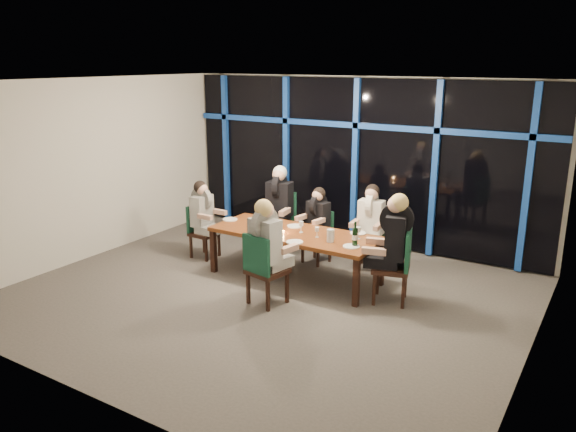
{
  "coord_description": "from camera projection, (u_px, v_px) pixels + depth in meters",
  "views": [
    {
      "loc": [
        4.18,
        -6.17,
        3.28
      ],
      "look_at": [
        0.0,
        0.6,
        1.05
      ],
      "focal_mm": 35.0,
      "sensor_mm": 36.0,
      "label": 1
    }
  ],
  "objects": [
    {
      "name": "room",
      "position": [
        265.0,
        156.0,
        7.51
      ],
      "size": [
        7.04,
        7.0,
        3.02
      ],
      "color": "#5A5450",
      "rests_on": "ground"
    },
    {
      "name": "window_wall",
      "position": [
        357.0,
        159.0,
        10.04
      ],
      "size": [
        6.86,
        0.43,
        2.94
      ],
      "color": "black",
      "rests_on": "ground"
    },
    {
      "name": "dining_table",
      "position": [
        295.0,
        236.0,
        8.53
      ],
      "size": [
        2.6,
        1.0,
        0.75
      ],
      "color": "brown",
      "rests_on": "ground"
    },
    {
      "name": "chair_far_left",
      "position": [
        281.0,
        218.0,
        9.88
      ],
      "size": [
        0.54,
        0.54,
        1.04
      ],
      "rotation": [
        0.0,
        0.0,
        0.14
      ],
      "color": "black",
      "rests_on": "ground"
    },
    {
      "name": "chair_far_mid",
      "position": [
        319.0,
        233.0,
        9.32
      ],
      "size": [
        0.46,
        0.46,
        0.87
      ],
      "rotation": [
        0.0,
        0.0,
        -0.16
      ],
      "color": "black",
      "rests_on": "ground"
    },
    {
      "name": "chair_far_right",
      "position": [
        371.0,
        236.0,
        9.05
      ],
      "size": [
        0.47,
        0.47,
        0.94
      ],
      "rotation": [
        0.0,
        0.0,
        0.08
      ],
      "color": "black",
      "rests_on": "ground"
    },
    {
      "name": "chair_end_left",
      "position": [
        201.0,
        228.0,
        9.55
      ],
      "size": [
        0.43,
        0.43,
        0.91
      ],
      "rotation": [
        0.0,
        0.0,
        1.56
      ],
      "color": "black",
      "rests_on": "ground"
    },
    {
      "name": "chair_end_right",
      "position": [
        398.0,
        262.0,
        7.71
      ],
      "size": [
        0.61,
        0.61,
        1.06
      ],
      "rotation": [
        0.0,
        0.0,
        4.99
      ],
      "color": "black",
      "rests_on": "ground"
    },
    {
      "name": "chair_near_mid",
      "position": [
        263.0,
        266.0,
        7.61
      ],
      "size": [
        0.56,
        0.56,
        1.02
      ],
      "rotation": [
        0.0,
        0.0,
        2.95
      ],
      "color": "black",
      "rests_on": "ground"
    },
    {
      "name": "diner_far_left",
      "position": [
        279.0,
        197.0,
        9.69
      ],
      "size": [
        0.55,
        0.68,
        1.01
      ],
      "rotation": [
        0.0,
        0.0,
        0.14
      ],
      "color": "black",
      "rests_on": "ground"
    },
    {
      "name": "diner_far_mid",
      "position": [
        317.0,
        214.0,
        9.18
      ],
      "size": [
        0.47,
        0.57,
        0.85
      ],
      "rotation": [
        0.0,
        0.0,
        -0.16
      ],
      "color": "black",
      "rests_on": "ground"
    },
    {
      "name": "diner_far_right",
      "position": [
        370.0,
        215.0,
        8.88
      ],
      "size": [
        0.49,
        0.61,
        0.92
      ],
      "rotation": [
        0.0,
        0.0,
        0.08
      ],
      "color": "silver",
      "rests_on": "ground"
    },
    {
      "name": "diner_end_left",
      "position": [
        203.0,
        208.0,
        9.42
      ],
      "size": [
        0.56,
        0.45,
        0.88
      ],
      "rotation": [
        0.0,
        0.0,
        1.56
      ],
      "color": "black",
      "rests_on": "ground"
    },
    {
      "name": "diner_end_right",
      "position": [
        393.0,
        232.0,
        7.62
      ],
      "size": [
        0.72,
        0.62,
        1.03
      ],
      "rotation": [
        0.0,
        0.0,
        4.99
      ],
      "color": "black",
      "rests_on": "ground"
    },
    {
      "name": "diner_near_mid",
      "position": [
        267.0,
        236.0,
        7.56
      ],
      "size": [
        0.56,
        0.68,
        1.0
      ],
      "rotation": [
        0.0,
        0.0,
        2.95
      ],
      "color": "black",
      "rests_on": "ground"
    },
    {
      "name": "plate_far_left",
      "position": [
        264.0,
        218.0,
        9.26
      ],
      "size": [
        0.24,
        0.24,
        0.01
      ],
      "primitive_type": "cylinder",
      "color": "white",
      "rests_on": "dining_table"
    },
    {
      "name": "plate_far_mid",
      "position": [
        295.0,
        226.0,
        8.79
      ],
      "size": [
        0.24,
        0.24,
        0.01
      ],
      "primitive_type": "cylinder",
      "color": "white",
      "rests_on": "dining_table"
    },
    {
      "name": "plate_far_right",
      "position": [
        358.0,
        233.0,
        8.43
      ],
      "size": [
        0.24,
        0.24,
        0.01
      ],
      "primitive_type": "cylinder",
      "color": "white",
      "rests_on": "dining_table"
    },
    {
      "name": "plate_end_left",
      "position": [
        230.0,
        219.0,
        9.15
      ],
      "size": [
        0.24,
        0.24,
        0.01
      ],
      "primitive_type": "cylinder",
      "color": "white",
      "rests_on": "dining_table"
    },
    {
      "name": "plate_end_right",
      "position": [
        351.0,
        246.0,
        7.83
      ],
      "size": [
        0.24,
        0.24,
        0.01
      ],
      "primitive_type": "cylinder",
      "color": "white",
      "rests_on": "dining_table"
    },
    {
      "name": "plate_near_mid",
      "position": [
        295.0,
        242.0,
        8.02
      ],
      "size": [
        0.24,
        0.24,
        0.01
      ],
      "primitive_type": "cylinder",
      "color": "white",
      "rests_on": "dining_table"
    },
    {
      "name": "wine_bottle",
      "position": [
        355.0,
        237.0,
        7.84
      ],
      "size": [
        0.08,
        0.08,
        0.35
      ],
      "rotation": [
        0.0,
        0.0,
        0.43
      ],
      "color": "black",
      "rests_on": "dining_table"
    },
    {
      "name": "water_pitcher",
      "position": [
        330.0,
        236.0,
        8.02
      ],
      "size": [
        0.12,
        0.1,
        0.19
      ],
      "rotation": [
        0.0,
        0.0,
        0.16
      ],
      "color": "silver",
      "rests_on": "dining_table"
    },
    {
      "name": "tea_light",
      "position": [
        283.0,
        232.0,
        8.47
      ],
      "size": [
        0.05,
        0.05,
        0.03
      ],
      "primitive_type": "cylinder",
      "color": "#FFA24C",
      "rests_on": "dining_table"
    },
    {
      "name": "wine_glass_a",
      "position": [
        271.0,
        220.0,
        8.63
      ],
      "size": [
        0.07,
        0.07,
        0.19
      ],
      "color": "silver",
      "rests_on": "dining_table"
    },
    {
      "name": "wine_glass_b",
      "position": [
        301.0,
        224.0,
        8.46
      ],
      "size": [
        0.07,
        0.07,
        0.18
      ],
      "color": "silver",
      "rests_on": "dining_table"
    },
    {
      "name": "wine_glass_c",
      "position": [
        317.0,
        230.0,
        8.23
      ],
      "size": [
        0.06,
        0.06,
        0.16
      ],
      "color": "white",
      "rests_on": "dining_table"
    },
    {
      "name": "wine_glass_d",
      "position": [
        262.0,
        217.0,
        8.88
      ],
      "size": [
        0.06,
        0.06,
        0.16
      ],
      "color": "silver",
      "rests_on": "dining_table"
    },
    {
      "name": "wine_glass_e",
      "position": [
        358.0,
        230.0,
        8.14
      ],
      "size": [
        0.07,
        0.07,
        0.18
      ],
      "color": "silver",
      "rests_on": "dining_table"
    }
  ]
}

